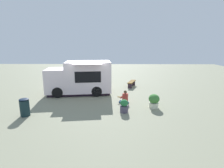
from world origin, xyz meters
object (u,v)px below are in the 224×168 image
food_truck (81,78)px  plaza_bench (132,83)px  planter_flowering_near (124,106)px  person_customer (125,98)px  trash_bin (25,107)px  planter_flowering_far (154,101)px

food_truck → plaza_bench: size_ratio=3.16×
planter_flowering_near → plaza_bench: bearing=-9.3°
person_customer → trash_bin: bearing=111.7°
plaza_bench → trash_bin: trash_bin is taller
plaza_bench → food_truck: bearing=118.3°
food_truck → person_customer: (-2.19, -3.21, -0.85)m
planter_flowering_near → plaza_bench: size_ratio=0.47×
food_truck → person_customer: 3.98m
person_customer → plaza_bench: bearing=-11.1°
person_customer → food_truck: bearing=55.6°
person_customer → planter_flowering_far: (-0.84, -1.69, 0.12)m
food_truck → planter_flowering_far: 5.80m
trash_bin → planter_flowering_near: bearing=-83.8°
plaza_bench → planter_flowering_near: bearing=170.7°
trash_bin → plaza_bench: bearing=-43.7°
planter_flowering_far → plaza_bench: (5.22, 0.83, -0.08)m
planter_flowering_near → planter_flowering_far: (0.74, -1.81, 0.07)m
food_truck → planter_flowering_near: (-3.77, -3.09, -0.80)m
plaza_bench → trash_bin: (-6.52, 6.24, 0.12)m
person_customer → plaza_bench: person_customer is taller
planter_flowering_near → trash_bin: trash_bin is taller
food_truck → trash_bin: size_ratio=5.15×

